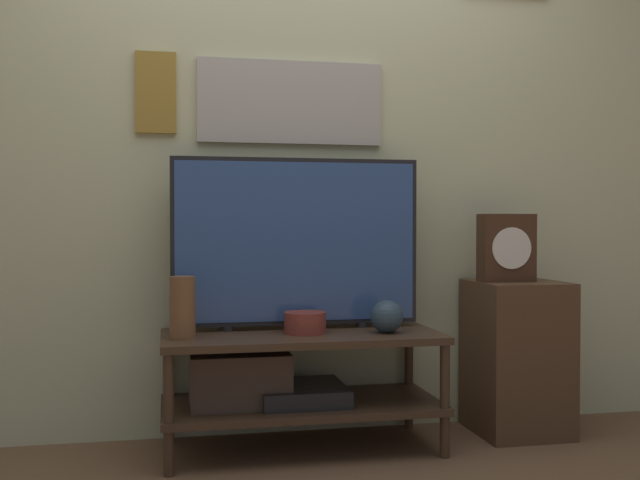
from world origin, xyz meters
TOP-DOWN VIEW (x-y plane):
  - ground_plane at (0.00, 0.00)m, footprint 12.00×12.00m
  - wall_back at (-0.00, 0.60)m, footprint 6.40×0.08m
  - media_console at (-0.09, 0.30)m, footprint 1.15×0.52m
  - television at (-0.00, 0.41)m, footprint 1.07×0.05m
  - vase_wide_bowl at (0.01, 0.28)m, footprint 0.18×0.18m
  - vase_tall_ceramic at (-0.49, 0.25)m, footprint 0.10×0.10m
  - vase_round_glass at (0.35, 0.23)m, footprint 0.14×0.14m
  - side_table at (1.00, 0.35)m, footprint 0.39×0.41m
  - mantel_clock at (0.94, 0.34)m, footprint 0.25×0.11m

SIDE VIEW (x-z plane):
  - ground_plane at x=0.00m, z-range 0.00..0.00m
  - media_console at x=-0.09m, z-range 0.06..0.55m
  - side_table at x=1.00m, z-range 0.00..0.68m
  - vase_wide_bowl at x=0.01m, z-range 0.49..0.58m
  - vase_round_glass at x=0.35m, z-range 0.49..0.62m
  - vase_tall_ceramic at x=-0.49m, z-range 0.49..0.74m
  - mantel_clock at x=0.94m, z-range 0.68..0.99m
  - television at x=0.00m, z-range 0.50..1.23m
  - wall_back at x=0.00m, z-range 0.01..2.71m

